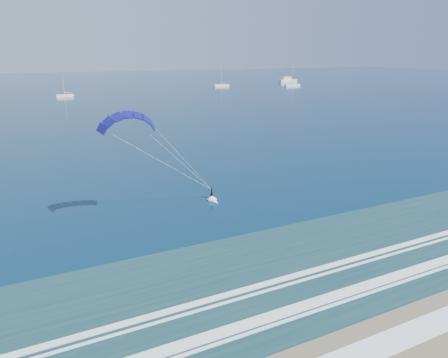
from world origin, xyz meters
TOP-DOWN VIEW (x-y plane):
  - ground at (0.00, 0.00)m, footprint 900.00×900.00m
  - kitesurfer_rig at (-2.01, 27.80)m, footprint 16.81×7.45m
  - motor_yacht at (146.21, 218.95)m, footprint 13.00×3.47m
  - sailboat_3 at (-1.38, 181.92)m, footprint 7.14×2.40m
  - sailboat_4 at (89.13, 205.49)m, footprint 9.52×2.40m
  - sailboat_5 at (128.53, 188.22)m, footprint 10.19×2.40m

SIDE VIEW (x-z plane):
  - ground at x=0.00m, z-range 0.00..0.00m
  - sailboat_3 at x=-1.38m, z-range -4.39..5.73m
  - sailboat_4 at x=89.13m, z-range -5.75..7.13m
  - sailboat_5 at x=128.53m, z-range -6.11..7.49m
  - motor_yacht at x=146.21m, z-range -1.40..4.24m
  - kitesurfer_rig at x=-2.01m, z-range 0.15..14.50m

